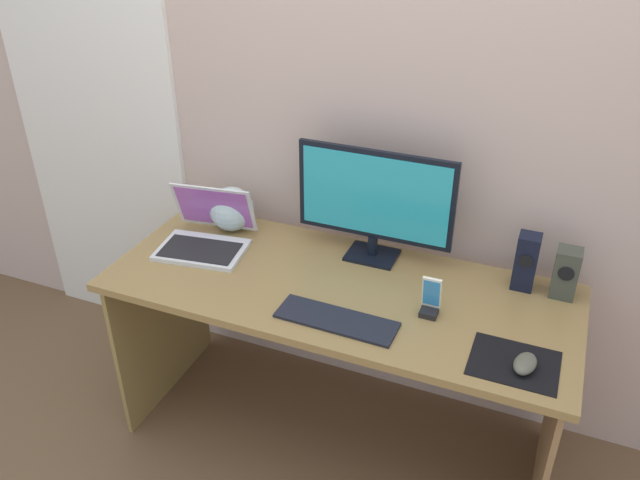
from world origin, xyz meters
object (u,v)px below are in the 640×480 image
Objects in this scene: speaker_right at (566,273)px; fishbowl at (232,209)px; mouse at (525,364)px; keyboard_external at (336,320)px; phone_in_dock at (430,301)px; speaker_near_monitor at (526,262)px; laptop at (206,235)px; monitor at (375,201)px.

speaker_right is 0.99× the size of fishbowl.
mouse is (1.16, -0.41, -0.06)m from fishbowl.
keyboard_external is 0.57m from mouse.
keyboard_external is 0.30m from phone_in_dock.
phone_in_dock is at bearing -133.00° from speaker_near_monitor.
laptop reaches higher than speaker_right.
keyboard_external is at bearing -169.46° from mouse.
speaker_right is 0.45× the size of keyboard_external.
phone_in_dock is (-0.25, -0.27, -0.05)m from speaker_near_monitor.
speaker_right is 1.27m from laptop.
speaker_near_monitor reaches higher than fishbowl.
monitor is 1.60× the size of laptop.
mouse is at bearing 0.78° from keyboard_external.
speaker_right reaches higher than keyboard_external.
speaker_right is at bearing 0.64° from fishbowl.
speaker_near_monitor is 1.14× the size of fishbowl.
laptop is (-1.13, -0.17, -0.06)m from speaker_near_monitor.
mouse is at bearing -34.91° from monitor.
phone_in_dock reaches higher than mouse.
monitor is 5.62× the size of mouse.
phone_in_dock is at bearing -43.03° from monitor.
monitor is 0.42m from phone_in_dock.
fishbowl is 1.26× the size of phone_in_dock.
fishbowl is at bearing -179.28° from speaker_near_monitor.
monitor reaches higher than speaker_near_monitor.
phone_in_dock is (-0.31, 0.15, 0.03)m from mouse.
laptop is at bearing -98.30° from fishbowl.
monitor is 3.22× the size of fishbowl.
fishbowl is 1.23m from mouse.
speaker_right is (0.66, 0.01, -0.14)m from monitor.
monitor reaches higher than fishbowl.
mouse reaches higher than keyboard_external.
speaker_near_monitor is at bearing 47.00° from phone_in_dock.
fishbowl is at bearing -179.36° from speaker_right.
speaker_right is at bearing -0.03° from speaker_near_monitor.
speaker_near_monitor reaches higher than mouse.
speaker_near_monitor is at bearing 40.50° from keyboard_external.
mouse is (0.57, -0.00, 0.02)m from keyboard_external.
fishbowl reaches higher than mouse.
keyboard_external is at bearing -34.22° from fishbowl.
mouse is (0.59, -0.41, -0.21)m from monitor.
monitor reaches higher than keyboard_external.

